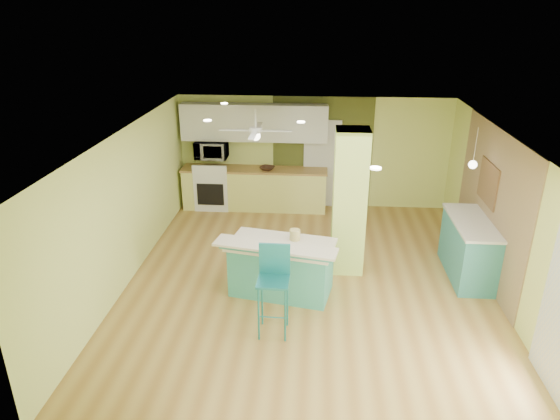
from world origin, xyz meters
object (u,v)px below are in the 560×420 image
object	(u,v)px
bar_stool	(274,276)
fruit_bowl	(267,168)
peninsula	(281,267)
canister	(295,235)
side_counter	(469,248)

from	to	relation	value
bar_stool	fruit_bowl	distance (m)	4.54
peninsula	bar_stool	world-z (taller)	bar_stool
peninsula	canister	size ratio (longest dim) A/B	11.39
side_counter	fruit_bowl	distance (m)	4.61
peninsula	canister	world-z (taller)	canister
peninsula	side_counter	xyz separation A→B (m)	(3.13, 0.79, 0.05)
bar_stool	side_counter	distance (m)	3.65
fruit_bowl	bar_stool	bearing A→B (deg)	-83.09
side_counter	bar_stool	bearing A→B (deg)	-150.36
bar_stool	canister	distance (m)	1.20
side_counter	fruit_bowl	size ratio (longest dim) A/B	5.00
peninsula	side_counter	distance (m)	3.23
side_counter	fruit_bowl	bearing A→B (deg)	143.78
fruit_bowl	canister	size ratio (longest dim) A/B	1.88
side_counter	fruit_bowl	xyz separation A→B (m)	(-3.70, 2.71, 0.47)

